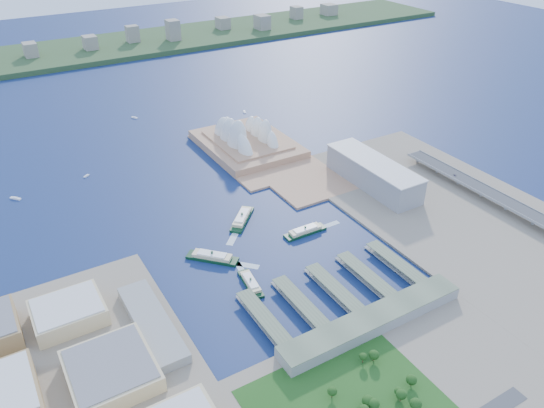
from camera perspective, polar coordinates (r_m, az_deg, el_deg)
ground at (r=601.24m, az=1.27°, el=-5.95°), size 3000.00×3000.00×0.00m
south_land at (r=483.98m, az=15.24°, el=-18.59°), size 720.00×180.00×3.00m
east_land at (r=709.28m, az=20.22°, el=-1.60°), size 240.00×500.00×3.00m
peninsula at (r=839.95m, az=-1.87°, el=5.67°), size 135.00×220.00×3.00m
far_shore at (r=1453.32m, az=-20.34°, el=15.09°), size 2200.00×260.00×12.00m
opera_house at (r=842.39m, az=-2.73°, el=8.00°), size 134.00×180.00×58.00m
toaster_building at (r=745.90m, az=10.83°, el=3.25°), size 45.00×155.00×35.00m
expressway at (r=744.28m, az=23.92°, el=-0.16°), size 26.00×340.00×11.85m
west_buildings at (r=481.87m, az=-21.16°, el=-17.56°), size 200.00×280.00×27.00m
ferry_wharves at (r=557.07m, az=6.64°, el=-9.08°), size 184.00×90.00×9.30m
terminal_building at (r=521.28m, az=10.76°, el=-12.25°), size 200.00×28.00×12.00m
park at (r=456.62m, az=7.85°, el=-19.60°), size 150.00×110.00×16.00m
far_skyline at (r=1426.32m, az=-20.40°, el=16.21°), size 1900.00×140.00×55.00m
ferry_a at (r=601.03m, az=-6.46°, el=-5.52°), size 51.87×52.94×11.17m
ferry_b at (r=664.81m, az=-3.24°, el=-1.38°), size 52.17×53.09×11.22m
ferry_c at (r=563.19m, az=-2.32°, el=-8.34°), size 18.66×49.83×9.20m
ferry_d at (r=641.62m, az=3.59°, el=-2.78°), size 54.36×14.05×10.27m
boat_a at (r=790.42m, az=-25.87°, el=0.58°), size 13.41×14.54×3.06m
boat_b at (r=813.02m, az=-19.33°, el=2.88°), size 9.57×8.27×2.55m
boat_c at (r=998.23m, az=-2.98°, el=9.89°), size 7.46×12.58×2.72m
boat_e at (r=1001.78m, az=-14.58°, el=9.00°), size 9.82×12.08×2.94m
car_c at (r=781.65m, az=19.05°, el=2.96°), size 1.87×4.59×1.33m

